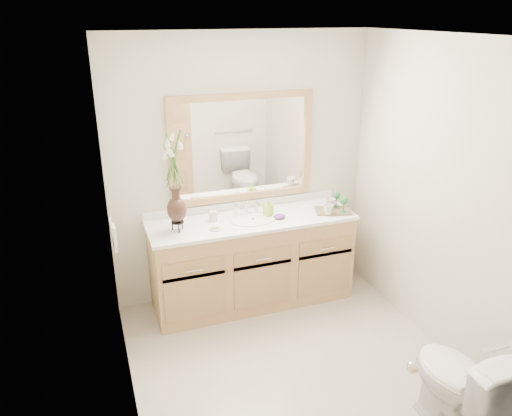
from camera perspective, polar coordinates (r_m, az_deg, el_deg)
name	(u,v)px	position (r m, az deg, el deg)	size (l,w,h in m)	color
floor	(296,367)	(4.02, 4.57, -17.65)	(2.60, 2.60, 0.00)	#B8AE9D
ceiling	(308,36)	(3.12, 5.95, 18.95)	(2.40, 2.60, 0.02)	white
wall_back	(242,170)	(4.53, -1.66, 4.41)	(2.40, 0.02, 2.40)	beige
wall_front	(421,331)	(2.42, 18.35, -13.24)	(2.40, 0.02, 2.40)	beige
wall_left	(119,250)	(3.12, -15.37, -4.62)	(0.02, 2.60, 2.40)	beige
wall_right	(447,202)	(4.02, 20.95, 0.65)	(0.02, 2.60, 2.40)	beige
vanity	(252,262)	(4.59, -0.44, -6.19)	(1.80, 0.55, 0.80)	tan
counter	(252,220)	(4.41, -0.46, -1.41)	(1.84, 0.57, 0.03)	white
sink	(253,225)	(4.41, -0.38, -1.96)	(0.38, 0.34, 0.23)	white
mirror	(242,148)	(4.45, -1.60, 6.86)	(1.32, 0.04, 0.97)	white
switch_plate	(114,233)	(3.91, -15.88, -2.76)	(0.02, 0.12, 0.12)	white
door	(357,380)	(2.40, 11.51, -18.74)	(0.80, 0.03, 2.00)	tan
toilet	(461,386)	(3.53, 22.37, -18.34)	(0.42, 0.75, 0.74)	white
flower_vase	(174,169)	(4.03, -9.33, 4.41)	(0.19, 0.19, 0.79)	black
tumbler	(213,216)	(4.36, -4.93, -0.91)	(0.07, 0.07, 0.09)	beige
soap_dish	(216,228)	(4.20, -4.64, -2.33)	(0.10, 0.10, 0.03)	beige
soap_bottle	(268,208)	(4.45, 1.41, 0.05)	(0.07, 0.07, 0.14)	#97D331
purple_dish	(280,216)	(4.41, 2.72, -0.96)	(0.11, 0.09, 0.04)	#5E2878
tray	(333,211)	(4.61, 8.77, -0.30)	(0.32, 0.21, 0.02)	brown
mug_left	(328,209)	(4.50, 8.26, -0.12)	(0.09, 0.09, 0.09)	beige
mug_right	(330,203)	(4.63, 8.45, 0.57)	(0.10, 0.09, 0.10)	beige
goblet_front	(344,201)	(4.54, 10.01, 0.75)	(0.07, 0.07, 0.15)	#267338
goblet_back	(337,196)	(4.66, 9.19, 1.38)	(0.07, 0.07, 0.15)	#267338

